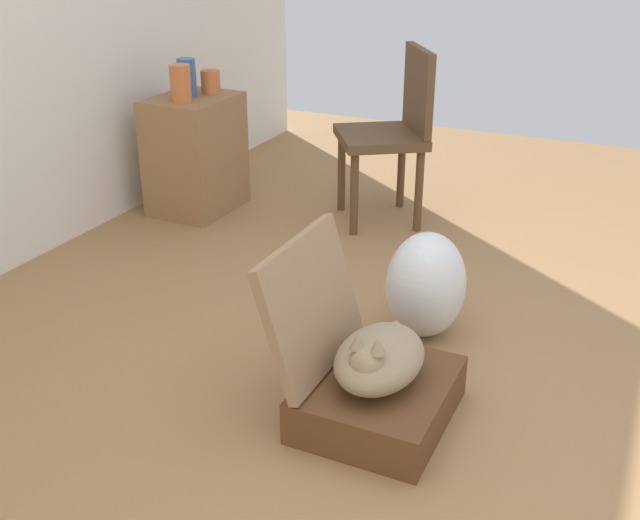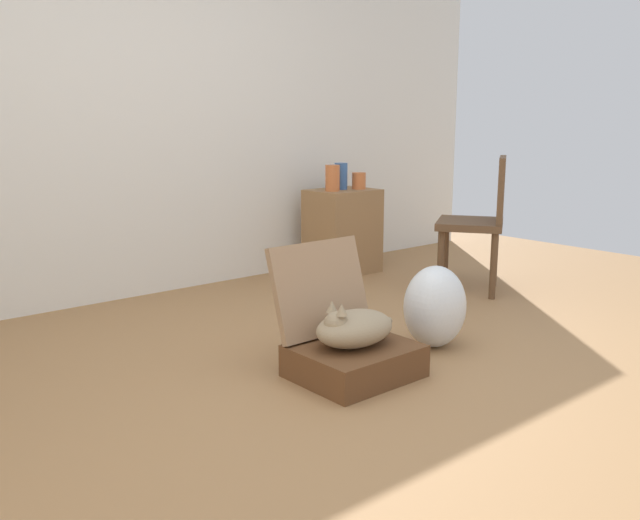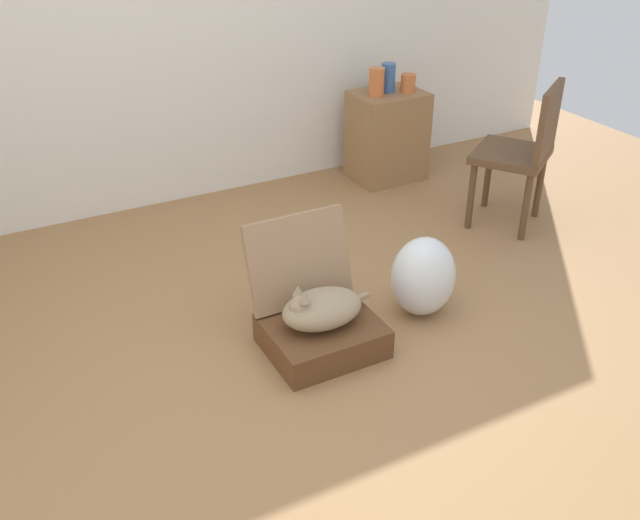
{
  "view_description": "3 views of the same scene",
  "coord_description": "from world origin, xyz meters",
  "px_view_note": "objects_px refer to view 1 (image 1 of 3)",
  "views": [
    {
      "loc": [
        -2.05,
        -0.58,
        1.57
      ],
      "look_at": [
        0.28,
        0.53,
        0.39
      ],
      "focal_mm": 42.55,
      "sensor_mm": 36.0,
      "label": 1
    },
    {
      "loc": [
        -2.1,
        -2.03,
        1.19
      ],
      "look_at": [
        -0.07,
        0.37,
        0.53
      ],
      "focal_mm": 37.89,
      "sensor_mm": 36.0,
      "label": 2
    },
    {
      "loc": [
        -1.36,
        -2.31,
        2.11
      ],
      "look_at": [
        0.06,
        0.37,
        0.37
      ],
      "focal_mm": 39.37,
      "sensor_mm": 36.0,
      "label": 3
    }
  ],
  "objects_px": {
    "cat": "(378,358)",
    "chair": "(394,128)",
    "side_table": "(196,154)",
    "plastic_bag_white": "(426,285)",
    "vase_round": "(187,78)",
    "suitcase_base": "(378,399)",
    "vase_tall": "(181,83)",
    "vase_short": "(211,82)"
  },
  "relations": [
    {
      "from": "suitcase_base",
      "to": "vase_round",
      "type": "xyz_separation_m",
      "value": [
        1.45,
        1.71,
        0.68
      ]
    },
    {
      "from": "suitcase_base",
      "to": "cat",
      "type": "relative_size",
      "value": 1.11
    },
    {
      "from": "suitcase_base",
      "to": "plastic_bag_white",
      "type": "xyz_separation_m",
      "value": [
        0.62,
        0.04,
        0.14
      ]
    },
    {
      "from": "suitcase_base",
      "to": "plastic_bag_white",
      "type": "height_order",
      "value": "plastic_bag_white"
    },
    {
      "from": "cat",
      "to": "vase_short",
      "type": "xyz_separation_m",
      "value": [
        1.59,
        1.64,
        0.48
      ]
    },
    {
      "from": "suitcase_base",
      "to": "vase_round",
      "type": "distance_m",
      "value": 2.34
    },
    {
      "from": "plastic_bag_white",
      "to": "vase_short",
      "type": "relative_size",
      "value": 3.44
    },
    {
      "from": "plastic_bag_white",
      "to": "side_table",
      "type": "xyz_separation_m",
      "value": [
        0.83,
        1.65,
        0.11
      ]
    },
    {
      "from": "vase_short",
      "to": "cat",
      "type": "bearing_deg",
      "value": -134.0
    },
    {
      "from": "vase_tall",
      "to": "vase_round",
      "type": "distance_m",
      "value": 0.14
    },
    {
      "from": "cat",
      "to": "plastic_bag_white",
      "type": "distance_m",
      "value": 0.63
    },
    {
      "from": "cat",
      "to": "vase_round",
      "type": "distance_m",
      "value": 2.31
    },
    {
      "from": "plastic_bag_white",
      "to": "vase_short",
      "type": "bearing_deg",
      "value": 59.13
    },
    {
      "from": "plastic_bag_white",
      "to": "chair",
      "type": "xyz_separation_m",
      "value": [
        1.15,
        0.58,
        0.31
      ]
    },
    {
      "from": "suitcase_base",
      "to": "cat",
      "type": "distance_m",
      "value": 0.16
    },
    {
      "from": "plastic_bag_white",
      "to": "suitcase_base",
      "type": "bearing_deg",
      "value": -176.08
    },
    {
      "from": "vase_tall",
      "to": "vase_short",
      "type": "distance_m",
      "value": 0.26
    },
    {
      "from": "vase_short",
      "to": "chair",
      "type": "height_order",
      "value": "chair"
    },
    {
      "from": "cat",
      "to": "side_table",
      "type": "distance_m",
      "value": 2.23
    },
    {
      "from": "vase_round",
      "to": "chair",
      "type": "relative_size",
      "value": 0.22
    },
    {
      "from": "plastic_bag_white",
      "to": "cat",
      "type": "bearing_deg",
      "value": -176.17
    },
    {
      "from": "side_table",
      "to": "vase_tall",
      "type": "distance_m",
      "value": 0.45
    },
    {
      "from": "vase_tall",
      "to": "vase_short",
      "type": "xyz_separation_m",
      "value": [
        0.26,
        -0.02,
        -0.03
      ]
    },
    {
      "from": "suitcase_base",
      "to": "vase_short",
      "type": "relative_size",
      "value": 4.24
    },
    {
      "from": "suitcase_base",
      "to": "vase_tall",
      "type": "bearing_deg",
      "value": 51.53
    },
    {
      "from": "plastic_bag_white",
      "to": "side_table",
      "type": "distance_m",
      "value": 1.85
    },
    {
      "from": "vase_short",
      "to": "vase_round",
      "type": "relative_size",
      "value": 0.62
    },
    {
      "from": "vase_tall",
      "to": "plastic_bag_white",
      "type": "bearing_deg",
      "value": -113.4
    },
    {
      "from": "vase_short",
      "to": "vase_round",
      "type": "xyz_separation_m",
      "value": [
        -0.13,
        0.07,
        0.04
      ]
    },
    {
      "from": "chair",
      "to": "cat",
      "type": "bearing_deg",
      "value": -14.93
    },
    {
      "from": "suitcase_base",
      "to": "side_table",
      "type": "bearing_deg",
      "value": 49.36
    },
    {
      "from": "suitcase_base",
      "to": "vase_short",
      "type": "bearing_deg",
      "value": 46.18
    },
    {
      "from": "plastic_bag_white",
      "to": "vase_short",
      "type": "height_order",
      "value": "vase_short"
    },
    {
      "from": "suitcase_base",
      "to": "vase_tall",
      "type": "relative_size",
      "value": 2.74
    },
    {
      "from": "plastic_bag_white",
      "to": "vase_tall",
      "type": "distance_m",
      "value": 1.85
    },
    {
      "from": "cat",
      "to": "vase_tall",
      "type": "height_order",
      "value": "vase_tall"
    },
    {
      "from": "cat",
      "to": "chair",
      "type": "bearing_deg",
      "value": 19.14
    },
    {
      "from": "suitcase_base",
      "to": "vase_short",
      "type": "distance_m",
      "value": 2.37
    },
    {
      "from": "cat",
      "to": "side_table",
      "type": "height_order",
      "value": "side_table"
    },
    {
      "from": "chair",
      "to": "side_table",
      "type": "bearing_deg",
      "value": -107.53
    },
    {
      "from": "plastic_bag_white",
      "to": "vase_tall",
      "type": "relative_size",
      "value": 2.22
    },
    {
      "from": "side_table",
      "to": "vase_round",
      "type": "distance_m",
      "value": 0.43
    }
  ]
}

